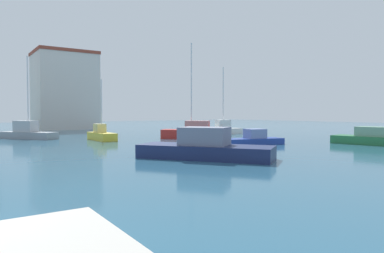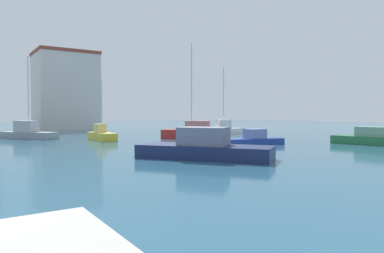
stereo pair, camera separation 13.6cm
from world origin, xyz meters
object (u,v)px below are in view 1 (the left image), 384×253
Objects in this scene: sailboat_white_inner_mooring at (223,128)px; motorboat_green_behind_lamppost at (384,139)px; sailboat_yellow_near_pier at (101,135)px; motorboat_blue_mid_harbor at (253,139)px; motorboat_navy_far_right at (205,148)px; sailboat_grey_center_channel at (28,132)px; sailboat_red_outer_mooring at (193,132)px.

sailboat_white_inner_mooring reaches higher than motorboat_green_behind_lamppost.
sailboat_yellow_near_pier is 1.08× the size of motorboat_blue_mid_harbor.
sailboat_white_inner_mooring is 1.54× the size of motorboat_blue_mid_harbor.
sailboat_white_inner_mooring reaches higher than sailboat_yellow_near_pier.
sailboat_white_inner_mooring is 19.49m from motorboat_green_behind_lamppost.
motorboat_navy_far_right is 16.97m from motorboat_green_behind_lamppost.
sailboat_red_outer_mooring is (13.95, -9.48, 0.06)m from sailboat_grey_center_channel.
motorboat_blue_mid_harbor is (-8.23, 6.51, -0.07)m from motorboat_green_behind_lamppost.
motorboat_green_behind_lamppost is at bearing -46.55° from sailboat_yellow_near_pier.
motorboat_navy_far_right is 0.90× the size of motorboat_green_behind_lamppost.
sailboat_yellow_near_pier is (-0.22, 16.58, -0.09)m from motorboat_navy_far_right.
motorboat_blue_mid_harbor is (-7.33, -12.96, -0.24)m from sailboat_white_inner_mooring.
motorboat_navy_far_right is at bearing -89.24° from sailboat_yellow_near_pier.
sailboat_grey_center_channel reaches higher than sailboat_white_inner_mooring.
sailboat_red_outer_mooring is (8.18, 13.26, 0.09)m from motorboat_navy_far_right.
motorboat_green_behind_lamppost is (22.66, -24.23, -0.15)m from sailboat_grey_center_channel.
sailboat_grey_center_channel is at bearing 104.23° from motorboat_navy_far_right.
sailboat_red_outer_mooring reaches higher than sailboat_grey_center_channel.
motorboat_green_behind_lamppost is (16.90, -1.49, -0.12)m from motorboat_navy_far_right.
motorboat_navy_far_right is 15.58m from sailboat_red_outer_mooring.
sailboat_red_outer_mooring is at bearing 120.59° from motorboat_green_behind_lamppost.
sailboat_white_inner_mooring is at bearing 48.33° from motorboat_navy_far_right.
sailboat_white_inner_mooring is 0.97× the size of motorboat_green_behind_lamppost.
sailboat_red_outer_mooring is at bearing -21.60° from sailboat_yellow_near_pier.
sailboat_red_outer_mooring reaches higher than motorboat_navy_far_right.
sailboat_white_inner_mooring is at bearing 92.64° from motorboat_green_behind_lamppost.
motorboat_navy_far_right is 10.02m from motorboat_blue_mid_harbor.
sailboat_white_inner_mooring is at bearing 31.12° from sailboat_red_outer_mooring.
sailboat_grey_center_channel is 1.43× the size of sailboat_yellow_near_pier.
sailboat_red_outer_mooring is (-7.82, -4.72, 0.05)m from sailboat_white_inner_mooring.
sailboat_white_inner_mooring is 9.14m from sailboat_red_outer_mooring.
motorboat_blue_mid_harbor is at bearing 30.05° from motorboat_navy_far_right.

